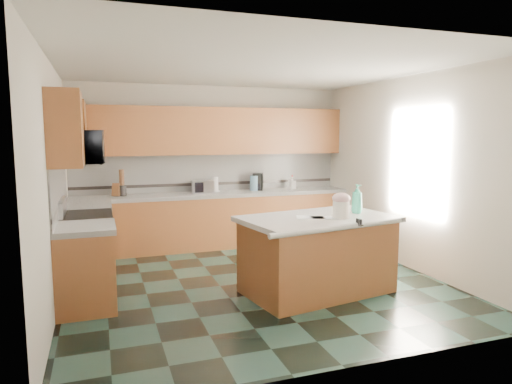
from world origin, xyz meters
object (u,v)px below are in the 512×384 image
soap_bottle_island (357,199)px  toaster_oven (203,187)px  coffee_maker (258,182)px  treat_jar (341,210)px  island_top (318,219)px  island_base (317,257)px  knife_block (116,190)px

soap_bottle_island → toaster_oven: bearing=110.3°
coffee_maker → treat_jar: bearing=-65.8°
island_top → soap_bottle_island: (0.56, 0.06, 0.21)m
island_base → coffee_maker: (0.18, 2.66, 0.64)m
treat_jar → soap_bottle_island: soap_bottle_island is taller
island_top → island_base: bearing=-10.0°
island_base → island_top: size_ratio=0.94×
treat_jar → soap_bottle_island: size_ratio=0.56×
island_top → knife_block: knife_block is taller
coffee_maker → knife_block: bearing=-155.6°
island_top → soap_bottle_island: size_ratio=5.01×
knife_block → coffee_maker: (2.36, 0.03, 0.05)m
soap_bottle_island → treat_jar: bearing=-153.7°
island_base → coffee_maker: bearing=76.2°
island_base → treat_jar: (0.20, -0.18, 0.59)m
knife_block → coffee_maker: coffee_maker is taller
island_top → knife_block: (-2.18, 2.63, 0.13)m
island_top → treat_jar: 0.30m
island_base → toaster_oven: toaster_oven is taller
toaster_oven → coffee_maker: 0.98m
knife_block → toaster_oven: bearing=21.6°
toaster_oven → coffee_maker: bearing=9.0°
toaster_oven → soap_bottle_island: bearing=-54.8°
island_base → treat_jar: treat_jar is taller
island_base → toaster_oven: size_ratio=4.71×
knife_block → treat_jar: bearing=-28.1°
treat_jar → coffee_maker: size_ratio=0.68×
treat_jar → island_top: bearing=162.6°
island_top → treat_jar: (0.20, -0.18, 0.13)m
soap_bottle_island → island_base: bearing=178.6°
toaster_oven → coffee_maker: (0.98, 0.03, 0.04)m
island_top → coffee_maker: coffee_maker is taller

